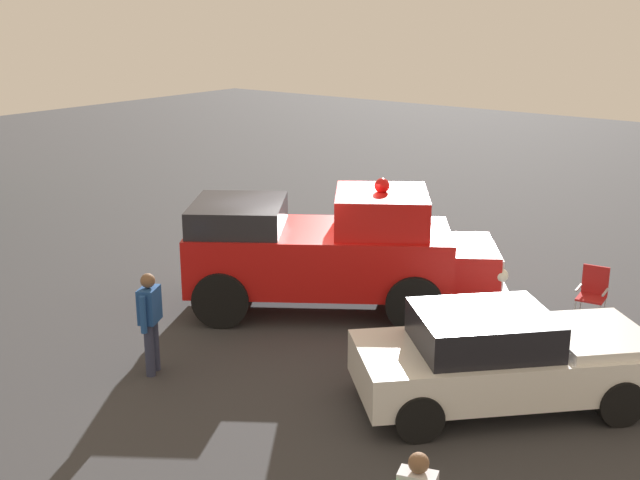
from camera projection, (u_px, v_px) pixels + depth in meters
name	position (u px, v px, depth m)	size (l,w,h in m)	color
ground_plane	(309.00, 305.00, 15.79)	(60.00, 60.00, 0.00)	#333335
vintage_fire_truck	(332.00, 249.00, 15.29)	(5.13, 6.15, 2.59)	black
classic_hot_rod	(504.00, 357.00, 11.71)	(4.42, 4.36, 1.46)	black
lawn_chair_by_car	(368.00, 234.00, 18.51)	(0.69, 0.69, 1.02)	#B7BABF
lawn_chair_spare	(593.00, 289.00, 14.93)	(0.55, 0.56, 1.02)	#B7BABF
spectator_standing	(150.00, 316.00, 12.64)	(0.61, 0.43, 1.68)	#2D334C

